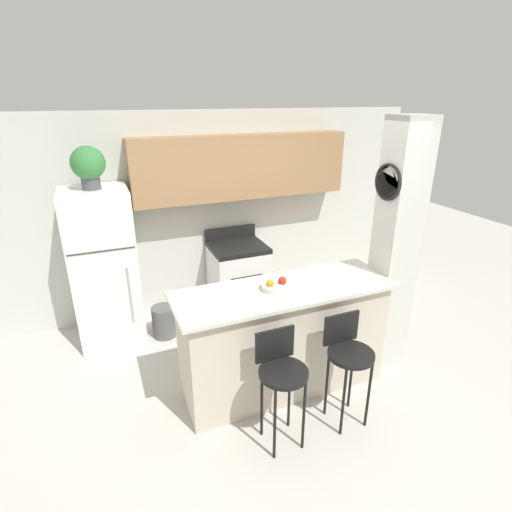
{
  "coord_description": "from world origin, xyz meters",
  "views": [
    {
      "loc": [
        -1.48,
        -2.88,
        2.7
      ],
      "look_at": [
        0.0,
        0.69,
        1.14
      ],
      "focal_mm": 28.0,
      "sensor_mm": 36.0,
      "label": 1
    }
  ],
  "objects_px": {
    "fruit_bowl": "(276,286)",
    "trash_bin": "(164,321)",
    "refrigerator": "(104,267)",
    "potted_plant_on_fridge": "(88,165)",
    "bar_stool_right": "(348,354)",
    "bar_stool_left": "(281,372)",
    "stove_range": "(238,277)"
  },
  "relations": [
    {
      "from": "fruit_bowl",
      "to": "trash_bin",
      "type": "height_order",
      "value": "fruit_bowl"
    },
    {
      "from": "refrigerator",
      "to": "fruit_bowl",
      "type": "xyz_separation_m",
      "value": [
        1.4,
        -1.59,
        0.23
      ]
    },
    {
      "from": "potted_plant_on_fridge",
      "to": "bar_stool_right",
      "type": "bearing_deg",
      "value": -50.49
    },
    {
      "from": "fruit_bowl",
      "to": "bar_stool_left",
      "type": "bearing_deg",
      "value": -110.83
    },
    {
      "from": "stove_range",
      "to": "potted_plant_on_fridge",
      "type": "height_order",
      "value": "potted_plant_on_fridge"
    },
    {
      "from": "bar_stool_left",
      "to": "potted_plant_on_fridge",
      "type": "bearing_deg",
      "value": 118.28
    },
    {
      "from": "refrigerator",
      "to": "potted_plant_on_fridge",
      "type": "relative_size",
      "value": 3.99
    },
    {
      "from": "stove_range",
      "to": "trash_bin",
      "type": "relative_size",
      "value": 2.82
    },
    {
      "from": "potted_plant_on_fridge",
      "to": "trash_bin",
      "type": "relative_size",
      "value": 1.18
    },
    {
      "from": "fruit_bowl",
      "to": "trash_bin",
      "type": "distance_m",
      "value": 1.83
    },
    {
      "from": "refrigerator",
      "to": "stove_range",
      "type": "height_order",
      "value": "refrigerator"
    },
    {
      "from": "trash_bin",
      "to": "potted_plant_on_fridge",
      "type": "bearing_deg",
      "value": 156.33
    },
    {
      "from": "fruit_bowl",
      "to": "refrigerator",
      "type": "bearing_deg",
      "value": 131.38
    },
    {
      "from": "refrigerator",
      "to": "fruit_bowl",
      "type": "relative_size",
      "value": 6.68
    },
    {
      "from": "bar_stool_left",
      "to": "stove_range",
      "type": "bearing_deg",
      "value": 78.45
    },
    {
      "from": "refrigerator",
      "to": "bar_stool_left",
      "type": "xyz_separation_m",
      "value": [
        1.18,
        -2.19,
        -0.22
      ]
    },
    {
      "from": "bar_stool_left",
      "to": "fruit_bowl",
      "type": "bearing_deg",
      "value": 69.17
    },
    {
      "from": "refrigerator",
      "to": "bar_stool_right",
      "type": "distance_m",
      "value": 2.84
    },
    {
      "from": "potted_plant_on_fridge",
      "to": "refrigerator",
      "type": "bearing_deg",
      "value": -63.32
    },
    {
      "from": "stove_range",
      "to": "potted_plant_on_fridge",
      "type": "relative_size",
      "value": 2.39
    },
    {
      "from": "refrigerator",
      "to": "fruit_bowl",
      "type": "bearing_deg",
      "value": -48.62
    },
    {
      "from": "stove_range",
      "to": "trash_bin",
      "type": "xyz_separation_m",
      "value": [
        -1.06,
        -0.3,
        -0.27
      ]
    },
    {
      "from": "potted_plant_on_fridge",
      "to": "fruit_bowl",
      "type": "xyz_separation_m",
      "value": [
        1.4,
        -1.59,
        -0.92
      ]
    },
    {
      "from": "stove_range",
      "to": "bar_stool_right",
      "type": "bearing_deg",
      "value": -85.67
    },
    {
      "from": "refrigerator",
      "to": "trash_bin",
      "type": "xyz_separation_m",
      "value": [
        0.57,
        -0.25,
        -0.7
      ]
    },
    {
      "from": "bar_stool_right",
      "to": "stove_range",
      "type": "bearing_deg",
      "value": 94.33
    },
    {
      "from": "refrigerator",
      "to": "potted_plant_on_fridge",
      "type": "height_order",
      "value": "potted_plant_on_fridge"
    },
    {
      "from": "stove_range",
      "to": "bar_stool_right",
      "type": "height_order",
      "value": "stove_range"
    },
    {
      "from": "refrigerator",
      "to": "bar_stool_left",
      "type": "height_order",
      "value": "refrigerator"
    },
    {
      "from": "trash_bin",
      "to": "stove_range",
      "type": "bearing_deg",
      "value": 15.81
    },
    {
      "from": "fruit_bowl",
      "to": "trash_bin",
      "type": "relative_size",
      "value": 0.7
    },
    {
      "from": "bar_stool_left",
      "to": "fruit_bowl",
      "type": "height_order",
      "value": "fruit_bowl"
    }
  ]
}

